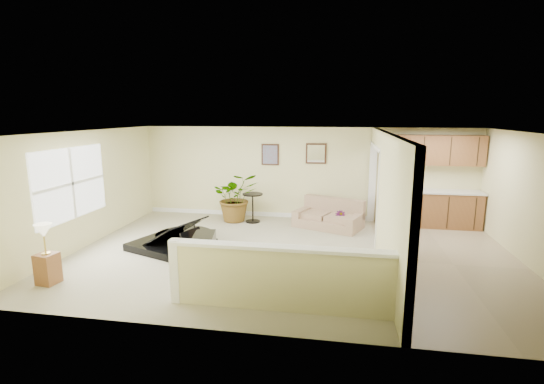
% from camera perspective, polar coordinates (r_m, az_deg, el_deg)
% --- Properties ---
extents(floor, '(9.00, 9.00, 0.00)m').
position_cam_1_polar(floor, '(8.19, 2.77, -9.12)').
color(floor, tan).
rests_on(floor, ground).
extents(back_wall, '(9.00, 0.04, 2.50)m').
position_cam_1_polar(back_wall, '(10.78, 4.75, 2.70)').
color(back_wall, beige).
rests_on(back_wall, floor).
extents(front_wall, '(9.00, 0.04, 2.50)m').
position_cam_1_polar(front_wall, '(4.97, -1.27, -7.54)').
color(front_wall, beige).
rests_on(front_wall, floor).
extents(left_wall, '(0.04, 6.00, 2.50)m').
position_cam_1_polar(left_wall, '(9.47, -25.28, 0.45)').
color(left_wall, beige).
rests_on(left_wall, floor).
extents(right_wall, '(0.04, 6.00, 2.50)m').
position_cam_1_polar(right_wall, '(8.58, 34.24, -1.47)').
color(right_wall, beige).
rests_on(right_wall, floor).
extents(ceiling, '(9.00, 6.00, 0.04)m').
position_cam_1_polar(ceiling, '(7.68, 2.95, 8.64)').
color(ceiling, silver).
rests_on(ceiling, back_wall).
extents(kitchen_vinyl, '(2.70, 6.00, 0.01)m').
position_cam_1_polar(kitchen_vinyl, '(8.44, 24.83, -9.52)').
color(kitchen_vinyl, '#9A8968').
rests_on(kitchen_vinyl, floor).
extents(interior_partition, '(0.18, 5.99, 2.50)m').
position_cam_1_polar(interior_partition, '(8.09, 15.83, -0.80)').
color(interior_partition, beige).
rests_on(interior_partition, floor).
extents(pony_half_wall, '(3.42, 0.22, 1.00)m').
position_cam_1_polar(pony_half_wall, '(5.87, 0.81, -12.17)').
color(pony_half_wall, beige).
rests_on(pony_half_wall, floor).
extents(left_window, '(0.05, 2.15, 1.45)m').
position_cam_1_polar(left_window, '(9.03, -27.10, 1.10)').
color(left_window, white).
rests_on(left_window, left_wall).
extents(wall_art_left, '(0.48, 0.04, 0.58)m').
position_cam_1_polar(wall_art_left, '(10.81, -0.27, 5.44)').
color(wall_art_left, '#3D2316').
rests_on(wall_art_left, back_wall).
extents(wall_mirror, '(0.55, 0.04, 0.55)m').
position_cam_1_polar(wall_mirror, '(10.66, 6.40, 5.56)').
color(wall_mirror, '#3D2316').
rests_on(wall_mirror, back_wall).
extents(kitchen_cabinets, '(2.36, 0.65, 2.33)m').
position_cam_1_polar(kitchen_cabinets, '(10.79, 21.72, -0.11)').
color(kitchen_cabinets, brown).
rests_on(kitchen_cabinets, floor).
extents(piano, '(2.12, 2.09, 1.43)m').
position_cam_1_polar(piano, '(8.82, -14.39, -3.89)').
color(piano, black).
rests_on(piano, floor).
extents(piano_bench, '(0.54, 0.84, 0.52)m').
position_cam_1_polar(piano_bench, '(7.95, -9.82, -7.93)').
color(piano_bench, black).
rests_on(piano_bench, floor).
extents(loveseat, '(1.97, 1.49, 0.94)m').
position_cam_1_polar(loveseat, '(10.16, 8.17, -3.06)').
color(loveseat, tan).
rests_on(loveseat, floor).
extents(accent_table, '(0.53, 0.53, 0.78)m').
position_cam_1_polar(accent_table, '(10.47, -2.81, -1.73)').
color(accent_table, black).
rests_on(accent_table, floor).
extents(palm_plant, '(1.49, 1.41, 1.31)m').
position_cam_1_polar(palm_plant, '(10.59, -5.28, -0.79)').
color(palm_plant, black).
rests_on(palm_plant, floor).
extents(small_plant, '(0.29, 0.29, 0.47)m').
position_cam_1_polar(small_plant, '(10.02, 9.81, -4.24)').
color(small_plant, black).
rests_on(small_plant, floor).
extents(lamp_stand, '(0.34, 0.34, 1.05)m').
position_cam_1_polar(lamp_stand, '(7.76, -29.85, -8.36)').
color(lamp_stand, brown).
rests_on(lamp_stand, floor).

